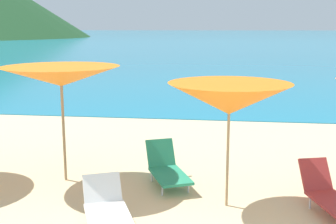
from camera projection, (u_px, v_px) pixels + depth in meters
ground_plane at (225, 125)px, 13.98m from camera, size 50.00×100.00×0.30m
ocean_water at (227, 33)px, 227.80m from camera, size 650.00×440.00×0.02m
umbrella_2 at (61, 76)px, 8.13m from camera, size 2.43×2.43×2.25m
umbrella_3 at (229, 99)px, 6.94m from camera, size 2.02×2.02×2.09m
lounge_chair_1 at (167, 168)px, 8.26m from camera, size 1.08×1.47×0.75m
lounge_chair_3 at (107, 209)px, 6.48m from camera, size 1.14×1.55×0.64m
lounge_chair_7 at (331, 196)px, 6.90m from camera, size 0.96×1.68×0.74m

